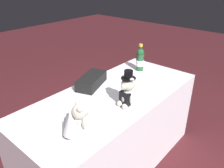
{
  "coord_description": "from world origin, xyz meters",
  "views": [
    {
      "loc": [
        -1.26,
        -1.08,
        1.68
      ],
      "look_at": [
        0.0,
        0.0,
        0.84
      ],
      "focal_mm": 36.25,
      "sensor_mm": 36.0,
      "label": 1
    }
  ],
  "objects": [
    {
      "name": "teddy_bear_bride",
      "position": [
        -0.54,
        -0.19,
        0.85
      ],
      "size": [
        0.21,
        0.2,
        0.24
      ],
      "color": "white",
      "rests_on": "reception_table"
    },
    {
      "name": "teddy_bear_groom",
      "position": [
        -0.05,
        -0.2,
        0.87
      ],
      "size": [
        0.14,
        0.14,
        0.29
      ],
      "color": "silver",
      "rests_on": "reception_table"
    },
    {
      "name": "ground_plane",
      "position": [
        0.0,
        0.0,
        0.0
      ],
      "size": [
        12.0,
        12.0,
        0.0
      ],
      "primitive_type": "plane",
      "color": "#47191E"
    },
    {
      "name": "gift_case_black",
      "position": [
        0.01,
        0.25,
        0.79
      ],
      "size": [
        0.37,
        0.27,
        0.1
      ],
      "color": "black",
      "rests_on": "reception_table"
    },
    {
      "name": "champagne_bottle",
      "position": [
        0.59,
        0.13,
        0.86
      ],
      "size": [
        0.08,
        0.08,
        0.28
      ],
      "color": "#1F502D",
      "rests_on": "reception_table"
    },
    {
      "name": "signing_pen",
      "position": [
        -0.36,
        -0.06,
        0.75
      ],
      "size": [
        0.13,
        0.05,
        0.01
      ],
      "color": "black",
      "rests_on": "reception_table"
    },
    {
      "name": "reception_table",
      "position": [
        0.0,
        0.0,
        0.37
      ],
      "size": [
        1.69,
        0.74,
        0.74
      ],
      "primitive_type": "cube",
      "color": "white",
      "rests_on": "ground_plane"
    }
  ]
}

